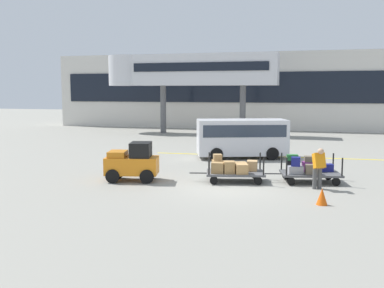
# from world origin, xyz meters

# --- Properties ---
(ground_plane) EXTENTS (120.00, 120.00, 0.00)m
(ground_plane) POSITION_xyz_m (0.00, 0.00, 0.00)
(ground_plane) COLOR gray
(apron_lead_line) EXTENTS (15.85, 0.99, 0.01)m
(apron_lead_line) POSITION_xyz_m (2.25, 8.56, 0.00)
(apron_lead_line) COLOR yellow
(apron_lead_line) RESTS_ON ground_plane
(terminal_building) EXTENTS (44.46, 2.51, 7.19)m
(terminal_building) POSITION_xyz_m (0.00, 25.98, 3.60)
(terminal_building) COLOR beige
(terminal_building) RESTS_ON ground_plane
(jet_bridge) EXTENTS (14.68, 3.00, 6.68)m
(jet_bridge) POSITION_xyz_m (-7.58, 19.99, 5.31)
(jet_bridge) COLOR silver
(jet_bridge) RESTS_ON ground_plane
(baggage_tug) EXTENTS (2.29, 1.61, 1.58)m
(baggage_tug) POSITION_xyz_m (-3.90, 0.29, 0.75)
(baggage_tug) COLOR orange
(baggage_tug) RESTS_ON ground_plane
(baggage_cart_lead) EXTENTS (3.09, 1.87, 1.10)m
(baggage_cart_lead) POSITION_xyz_m (0.07, 1.20, 0.53)
(baggage_cart_lead) COLOR #4C4C4F
(baggage_cart_lead) RESTS_ON ground_plane
(baggage_cart_middle) EXTENTS (3.09, 1.87, 1.10)m
(baggage_cart_middle) POSITION_xyz_m (2.97, 1.85, 0.52)
(baggage_cart_middle) COLOR #4C4C4F
(baggage_cart_middle) RESTS_ON ground_plane
(baggage_handler) EXTENTS (0.54, 0.55, 1.56)m
(baggage_handler) POSITION_xyz_m (3.38, 0.66, 0.87)
(baggage_handler) COLOR #4C4C4C
(baggage_handler) RESTS_ON ground_plane
(shuttle_van) EXTENTS (5.16, 3.37, 2.10)m
(shuttle_van) POSITION_xyz_m (-0.59, 7.58, 1.23)
(shuttle_van) COLOR silver
(shuttle_van) RESTS_ON ground_plane
(safety_cone_near) EXTENTS (0.36, 0.36, 0.55)m
(safety_cone_near) POSITION_xyz_m (3.48, -1.66, 0.28)
(safety_cone_near) COLOR #EA590F
(safety_cone_near) RESTS_ON ground_plane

